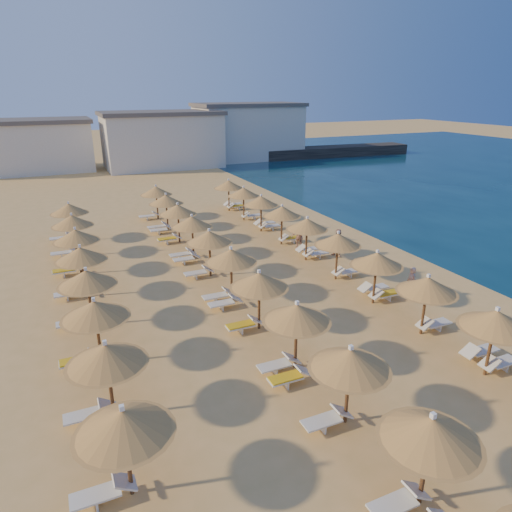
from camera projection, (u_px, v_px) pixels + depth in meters
name	position (u px, v px, depth m)	size (l,w,h in m)	color
ground	(303.00, 303.00, 22.76)	(220.00, 220.00, 0.00)	#E1AB63
jetty	(319.00, 152.00, 71.13)	(30.00, 4.00, 1.50)	black
hotel_blocks	(160.00, 138.00, 62.55)	(45.56, 11.84, 8.10)	silver
parasol_row_east	(338.00, 241.00, 24.91)	(2.59, 36.02, 2.82)	brown
parasol_row_west	(231.00, 257.00, 22.50)	(2.59, 36.02, 2.82)	brown
parasol_row_inland	(84.00, 266.00, 21.33)	(2.59, 25.99, 2.82)	brown
loungers	(250.00, 287.00, 23.82)	(16.08, 34.90, 0.66)	silver
beachgoer_a	(411.00, 284.00, 22.94)	(0.63, 0.41, 1.73)	tan
beachgoer_c	(299.00, 237.00, 29.97)	(1.03, 0.43, 1.76)	tan
beachgoer_b	(338.00, 243.00, 28.84)	(0.87, 0.67, 1.78)	tan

